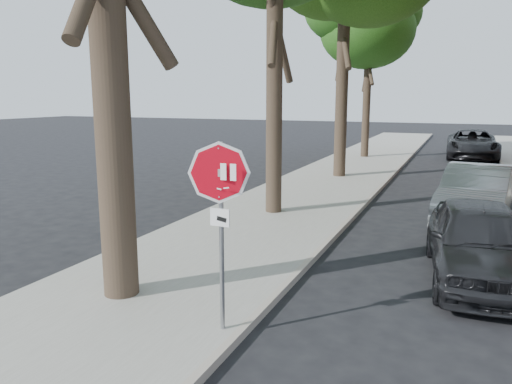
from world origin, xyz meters
TOP-DOWN VIEW (x-y plane):
  - ground at (0.00, 0.00)m, footprint 120.00×120.00m
  - sidewalk_left at (-2.50, 12.00)m, footprint 4.00×55.00m
  - curb_left at (-0.45, 12.00)m, footprint 0.12×55.00m
  - stop_sign at (-0.70, -0.03)m, footprint 0.76×0.34m
  - tree_far at (-2.72, 21.11)m, footprint 5.29×4.91m
  - car_a at (2.60, 3.78)m, footprint 2.16×4.40m
  - car_b at (2.60, 8.46)m, footprint 2.10×4.68m
  - car_d at (2.60, 23.46)m, footprint 2.71×5.57m

SIDE VIEW (x-z plane):
  - ground at x=0.00m, z-range 0.00..0.00m
  - sidewalk_left at x=-2.50m, z-range 0.00..0.12m
  - curb_left at x=-0.45m, z-range 0.00..0.13m
  - car_a at x=2.60m, z-range 0.00..1.44m
  - car_b at x=2.60m, z-range 0.00..1.49m
  - car_d at x=2.60m, z-range 0.00..1.53m
  - stop_sign at x=-0.70m, z-range 0.64..3.25m
  - tree_far at x=-2.72m, z-range 2.55..11.88m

